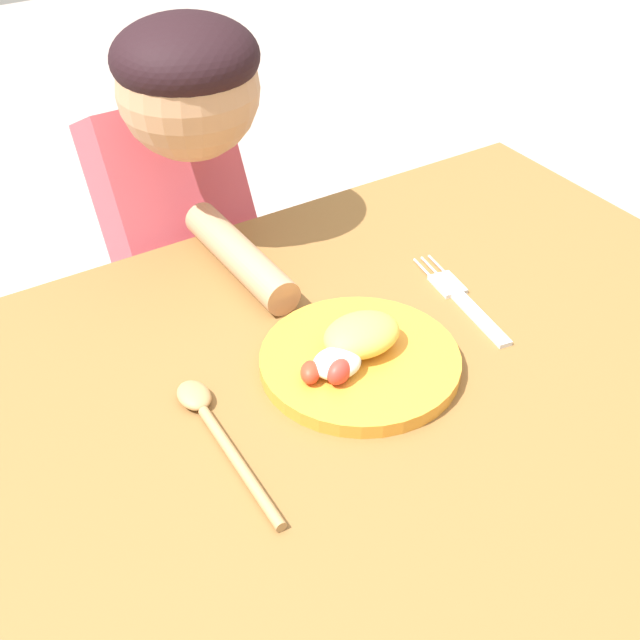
% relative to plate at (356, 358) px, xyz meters
% --- Properties ---
extents(dining_table, '(1.06, 0.78, 0.70)m').
position_rel_plate_xyz_m(dining_table, '(0.01, -0.03, -0.18)').
color(dining_table, brown).
rests_on(dining_table, ground_plane).
extents(plate, '(0.23, 0.23, 0.06)m').
position_rel_plate_xyz_m(plate, '(0.00, 0.00, 0.00)').
color(plate, orange).
rests_on(plate, dining_table).
extents(fork, '(0.05, 0.21, 0.01)m').
position_rel_plate_xyz_m(fork, '(0.19, 0.03, -0.01)').
color(fork, silver).
rests_on(fork, dining_table).
extents(spoon, '(0.04, 0.23, 0.02)m').
position_rel_plate_xyz_m(spoon, '(-0.18, -0.00, -0.01)').
color(spoon, tan).
rests_on(spoon, dining_table).
extents(person, '(0.21, 0.47, 1.00)m').
position_rel_plate_xyz_m(person, '(-0.02, 0.45, -0.16)').
color(person, '#4C525C').
rests_on(person, ground_plane).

